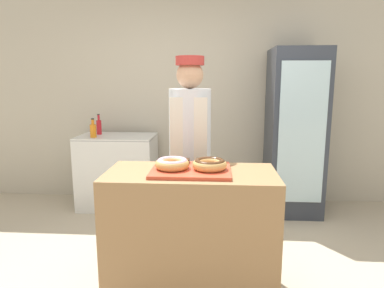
# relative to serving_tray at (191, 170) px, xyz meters

# --- Properties ---
(wall_back) EXTENTS (8.00, 0.06, 2.70)m
(wall_back) POSITION_rel_serving_tray_xyz_m (0.00, 2.13, 0.40)
(wall_back) COLOR #BCB29E
(wall_back) RESTS_ON ground_plane
(display_counter) EXTENTS (1.20, 0.58, 0.94)m
(display_counter) POSITION_rel_serving_tray_xyz_m (0.00, 0.00, -0.48)
(display_counter) COLOR #997047
(display_counter) RESTS_ON ground_plane
(serving_tray) EXTENTS (0.55, 0.44, 0.02)m
(serving_tray) POSITION_rel_serving_tray_xyz_m (0.00, 0.00, 0.00)
(serving_tray) COLOR #D84C33
(serving_tray) RESTS_ON display_counter
(donut_light_glaze) EXTENTS (0.24, 0.24, 0.07)m
(donut_light_glaze) POSITION_rel_serving_tray_xyz_m (-0.13, -0.01, 0.05)
(donut_light_glaze) COLOR tan
(donut_light_glaze) RESTS_ON serving_tray
(donut_chocolate_glaze) EXTENTS (0.24, 0.24, 0.07)m
(donut_chocolate_glaze) POSITION_rel_serving_tray_xyz_m (0.13, -0.01, 0.05)
(donut_chocolate_glaze) COLOR tan
(donut_chocolate_glaze) RESTS_ON serving_tray
(brownie_back_left) EXTENTS (0.08, 0.08, 0.03)m
(brownie_back_left) POSITION_rel_serving_tray_xyz_m (-0.06, 0.16, 0.03)
(brownie_back_left) COLOR #382111
(brownie_back_left) RESTS_ON serving_tray
(brownie_back_right) EXTENTS (0.08, 0.08, 0.03)m
(brownie_back_right) POSITION_rel_serving_tray_xyz_m (0.06, 0.16, 0.03)
(brownie_back_right) COLOR #382111
(brownie_back_right) RESTS_ON serving_tray
(baker_person) EXTENTS (0.36, 0.36, 1.77)m
(baker_person) POSITION_rel_serving_tray_xyz_m (-0.05, 0.63, -0.00)
(baker_person) COLOR #4C4C51
(baker_person) RESTS_ON ground_plane
(beverage_fridge) EXTENTS (0.61, 0.69, 1.92)m
(beverage_fridge) POSITION_rel_serving_tray_xyz_m (1.10, 1.73, 0.01)
(beverage_fridge) COLOR #333842
(beverage_fridge) RESTS_ON ground_plane
(chest_freezer) EXTENTS (0.92, 0.58, 0.90)m
(chest_freezer) POSITION_rel_serving_tray_xyz_m (-1.03, 1.73, -0.49)
(chest_freezer) COLOR silver
(chest_freezer) RESTS_ON ground_plane
(bottle_red) EXTENTS (0.06, 0.06, 0.25)m
(bottle_red) POSITION_rel_serving_tray_xyz_m (-1.28, 1.82, 0.05)
(bottle_red) COLOR red
(bottle_red) RESTS_ON chest_freezer
(bottle_orange) EXTENTS (0.07, 0.07, 0.23)m
(bottle_orange) POSITION_rel_serving_tray_xyz_m (-1.27, 1.58, 0.04)
(bottle_orange) COLOR orange
(bottle_orange) RESTS_ON chest_freezer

